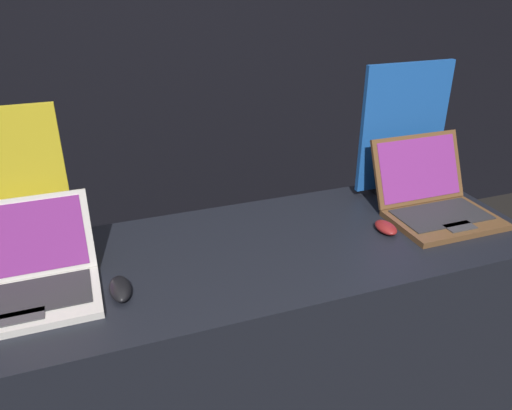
# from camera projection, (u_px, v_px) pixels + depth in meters

# --- Properties ---
(wall_back) EXTENTS (8.00, 0.05, 2.80)m
(wall_back) POSITION_uv_depth(u_px,v_px,m) (154.00, 39.00, 2.79)
(wall_back) COLOR black
(wall_back) RESTS_ON ground_plane
(display_counter) EXTENTS (1.80, 0.64, 0.99)m
(display_counter) POSITION_uv_depth(u_px,v_px,m) (257.00, 368.00, 1.77)
(display_counter) COLOR black
(display_counter) RESTS_ON ground_plane
(laptop_front) EXTENTS (0.38, 0.29, 0.24)m
(laptop_front) POSITION_uv_depth(u_px,v_px,m) (21.00, 278.00, 1.31)
(laptop_front) COLOR silver
(laptop_front) RESTS_ON display_counter
(mouse_front) EXTENTS (0.06, 0.12, 0.04)m
(mouse_front) POSITION_uv_depth(u_px,v_px,m) (120.00, 289.00, 1.33)
(mouse_front) COLOR black
(mouse_front) RESTS_ON display_counter
(promo_stand_front) EXTENTS (0.29, 0.07, 0.46)m
(promo_stand_front) POSITION_uv_depth(u_px,v_px,m) (13.00, 191.00, 1.40)
(promo_stand_front) COLOR black
(promo_stand_front) RESTS_ON display_counter
(laptop_back) EXTENTS (0.36, 0.35, 0.25)m
(laptop_back) POSITION_uv_depth(u_px,v_px,m) (434.00, 199.00, 1.74)
(laptop_back) COLOR brown
(laptop_back) RESTS_ON display_counter
(mouse_back) EXTENTS (0.06, 0.10, 0.03)m
(mouse_back) POSITION_uv_depth(u_px,v_px,m) (386.00, 227.00, 1.64)
(mouse_back) COLOR maroon
(mouse_back) RESTS_ON display_counter
(promo_stand_back) EXTENTS (0.36, 0.07, 0.49)m
(promo_stand_back) POSITION_uv_depth(u_px,v_px,m) (403.00, 132.00, 1.85)
(promo_stand_back) COLOR black
(promo_stand_back) RESTS_ON display_counter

